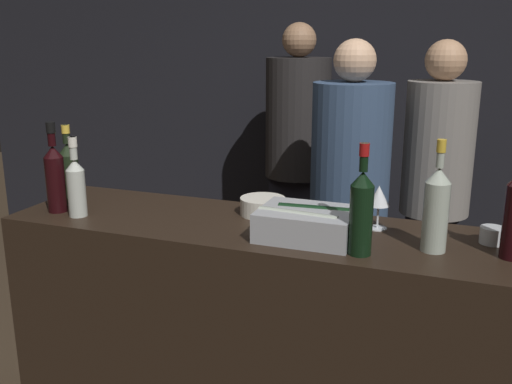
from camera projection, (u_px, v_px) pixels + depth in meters
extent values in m
cube|color=black|center=(360.00, 81.00, 3.90)|extent=(6.40, 0.06, 2.80)
cube|color=black|center=(254.00, 345.00, 2.27)|extent=(1.90, 0.54, 1.00)
cube|color=#9EA0A5|center=(307.00, 224.00, 1.98)|extent=(0.33, 0.25, 0.10)
cylinder|color=#9EA899|center=(298.00, 220.00, 1.95)|extent=(0.29, 0.08, 0.06)
cylinder|color=black|center=(314.00, 214.00, 2.01)|extent=(0.26, 0.08, 0.06)
cylinder|color=silver|center=(263.00, 206.00, 2.25)|extent=(0.18, 0.18, 0.07)
cylinder|color=gray|center=(263.00, 199.00, 2.25)|extent=(0.15, 0.15, 0.01)
cylinder|color=silver|center=(377.00, 228.00, 2.09)|extent=(0.07, 0.07, 0.00)
cylinder|color=silver|center=(378.00, 217.00, 2.08)|extent=(0.01, 0.01, 0.08)
cone|color=silver|center=(379.00, 196.00, 2.06)|extent=(0.08, 0.08, 0.07)
cylinder|color=silver|center=(492.00, 235.00, 1.93)|extent=(0.08, 0.08, 0.06)
sphere|color=#F4C66B|center=(492.00, 235.00, 1.93)|extent=(0.04, 0.04, 0.04)
cylinder|color=black|center=(56.00, 185.00, 2.27)|extent=(0.08, 0.08, 0.22)
cone|color=black|center=(53.00, 152.00, 2.24)|extent=(0.08, 0.08, 0.05)
cylinder|color=black|center=(51.00, 134.00, 2.22)|extent=(0.03, 0.03, 0.09)
cylinder|color=black|center=(50.00, 127.00, 2.22)|extent=(0.03, 0.03, 0.04)
cylinder|color=#9EA899|center=(435.00, 217.00, 1.84)|extent=(0.08, 0.08, 0.23)
cone|color=#9EA899|center=(439.00, 175.00, 1.81)|extent=(0.08, 0.08, 0.05)
cylinder|color=#9EA899|center=(441.00, 154.00, 1.79)|extent=(0.03, 0.03, 0.09)
cylinder|color=gold|center=(441.00, 146.00, 1.78)|extent=(0.03, 0.03, 0.04)
cylinder|color=black|center=(70.00, 179.00, 2.40)|extent=(0.08, 0.08, 0.21)
cone|color=black|center=(67.00, 149.00, 2.37)|extent=(0.08, 0.08, 0.05)
cylinder|color=black|center=(66.00, 134.00, 2.35)|extent=(0.03, 0.03, 0.08)
cylinder|color=gold|center=(65.00, 129.00, 2.35)|extent=(0.03, 0.03, 0.03)
cylinder|color=#B2B7AD|center=(77.00, 193.00, 2.22)|extent=(0.07, 0.07, 0.18)
cone|color=#B2B7AD|center=(74.00, 165.00, 2.19)|extent=(0.07, 0.07, 0.04)
cylinder|color=#B2B7AD|center=(73.00, 148.00, 2.17)|extent=(0.03, 0.03, 0.09)
cylinder|color=silver|center=(72.00, 142.00, 2.17)|extent=(0.03, 0.03, 0.04)
cylinder|color=black|center=(361.00, 220.00, 1.82)|extent=(0.08, 0.08, 0.23)
cone|color=black|center=(363.00, 179.00, 1.78)|extent=(0.08, 0.08, 0.05)
cylinder|color=black|center=(364.00, 157.00, 1.76)|extent=(0.03, 0.03, 0.09)
cylinder|color=maroon|center=(364.00, 150.00, 1.76)|extent=(0.03, 0.03, 0.04)
cube|color=black|center=(428.00, 277.00, 3.21)|extent=(0.27, 0.20, 0.76)
cylinder|color=slate|center=(438.00, 149.00, 3.02)|extent=(0.36, 0.36, 0.71)
sphere|color=tan|center=(446.00, 60.00, 2.90)|extent=(0.21, 0.21, 0.21)
cube|color=black|center=(345.00, 286.00, 3.09)|extent=(0.30, 0.22, 0.77)
cylinder|color=#334766|center=(351.00, 153.00, 2.90)|extent=(0.40, 0.40, 0.71)
sphere|color=tan|center=(355.00, 60.00, 2.78)|extent=(0.21, 0.21, 0.21)
cube|color=black|center=(296.00, 235.00, 3.81)|extent=(0.31, 0.22, 0.82)
cylinder|color=black|center=(298.00, 118.00, 3.60)|extent=(0.41, 0.41, 0.75)
sphere|color=#997051|center=(299.00, 40.00, 3.48)|extent=(0.21, 0.21, 0.21)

